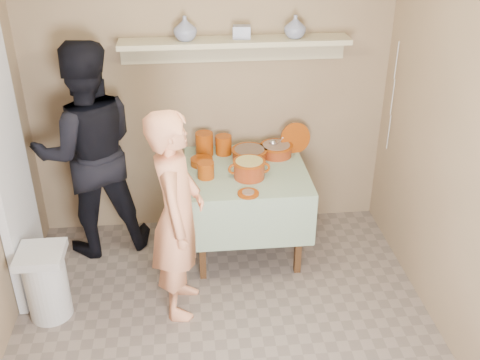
{
  "coord_description": "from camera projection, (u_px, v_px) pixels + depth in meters",
  "views": [
    {
      "loc": [
        -0.2,
        -2.7,
        2.82
      ],
      "look_at": [
        0.15,
        0.75,
        0.95
      ],
      "focal_mm": 42.0,
      "sensor_mm": 36.0,
      "label": 1
    }
  ],
  "objects": [
    {
      "name": "ground",
      "position": [
        229.0,
        360.0,
        3.72
      ],
      "size": [
        3.5,
        3.5,
        0.0
      ],
      "primitive_type": "plane",
      "color": "#74645B",
      "rests_on": "ground"
    },
    {
      "name": "tile_panel",
      "position": [
        10.0,
        171.0,
        3.95
      ],
      "size": [
        0.06,
        0.7,
        2.0
      ],
      "primitive_type": "cube",
      "color": "silver",
      "rests_on": "ground"
    },
    {
      "name": "plate_stack_a",
      "position": [
        204.0,
        144.0,
        4.68
      ],
      "size": [
        0.15,
        0.15,
        0.2
      ],
      "primitive_type": "cylinder",
      "color": "maroon",
      "rests_on": "serving_table"
    },
    {
      "name": "plate_stack_b",
      "position": [
        224.0,
        145.0,
        4.71
      ],
      "size": [
        0.14,
        0.14,
        0.16
      ],
      "primitive_type": "cylinder",
      "color": "maroon",
      "rests_on": "serving_table"
    },
    {
      "name": "bowl_stack",
      "position": [
        206.0,
        170.0,
        4.34
      ],
      "size": [
        0.13,
        0.13,
        0.13
      ],
      "primitive_type": "cylinder",
      "color": "maroon",
      "rests_on": "serving_table"
    },
    {
      "name": "empty_bowl",
      "position": [
        202.0,
        162.0,
        4.55
      ],
      "size": [
        0.18,
        0.18,
        0.05
      ],
      "primitive_type": "cylinder",
      "color": "maroon",
      "rests_on": "serving_table"
    },
    {
      "name": "propped_lid",
      "position": [
        295.0,
        138.0,
        4.74
      ],
      "size": [
        0.27,
        0.13,
        0.26
      ],
      "primitive_type": "cylinder",
      "rotation": [
        1.32,
        0.0,
        0.19
      ],
      "color": "maroon",
      "rests_on": "serving_table"
    },
    {
      "name": "vase_right",
      "position": [
        295.0,
        27.0,
        4.32
      ],
      "size": [
        0.22,
        0.22,
        0.18
      ],
      "primitive_type": "imported",
      "rotation": [
        0.0,
        0.0,
        0.4
      ],
      "color": "navy",
      "rests_on": "wall_shelf"
    },
    {
      "name": "vase_left",
      "position": [
        185.0,
        28.0,
        4.25
      ],
      "size": [
        0.25,
        0.25,
        0.19
      ],
      "primitive_type": "imported",
      "rotation": [
        0.0,
        0.0,
        0.79
      ],
      "color": "navy",
      "rests_on": "wall_shelf"
    },
    {
      "name": "ceramic_box",
      "position": [
        242.0,
        32.0,
        4.33
      ],
      "size": [
        0.15,
        0.11,
        0.1
      ],
      "primitive_type": "cube",
      "rotation": [
        0.0,
        0.0,
        -0.12
      ],
      "color": "navy",
      "rests_on": "wall_shelf"
    },
    {
      "name": "person_cook",
      "position": [
        177.0,
        216.0,
        3.84
      ],
      "size": [
        0.43,
        0.6,
        1.56
      ],
      "primitive_type": "imported",
      "rotation": [
        0.0,
        0.0,
        1.46
      ],
      "color": "#F19568",
      "rests_on": "ground"
    },
    {
      "name": "person_helper",
      "position": [
        88.0,
        151.0,
        4.47
      ],
      "size": [
        1.01,
        0.87,
        1.79
      ],
      "primitive_type": "imported",
      "rotation": [
        0.0,
        0.0,
        -2.9
      ],
      "color": "black",
      "rests_on": "ground"
    },
    {
      "name": "room_shell",
      "position": [
        226.0,
        139.0,
        2.95
      ],
      "size": [
        3.04,
        3.54,
        2.62
      ],
      "color": "#93785A",
      "rests_on": "ground"
    },
    {
      "name": "serving_table",
      "position": [
        246.0,
        182.0,
        4.56
      ],
      "size": [
        0.97,
        0.97,
        0.76
      ],
      "color": "#4C2D16",
      "rests_on": "ground"
    },
    {
      "name": "cazuela_meat_a",
      "position": [
        249.0,
        153.0,
        4.62
      ],
      "size": [
        0.3,
        0.3,
        0.1
      ],
      "color": "maroon",
      "rests_on": "serving_table"
    },
    {
      "name": "cazuela_meat_b",
      "position": [
        276.0,
        149.0,
        4.69
      ],
      "size": [
        0.28,
        0.28,
        0.1
      ],
      "color": "maroon",
      "rests_on": "serving_table"
    },
    {
      "name": "ladle",
      "position": [
        273.0,
        143.0,
        4.67
      ],
      "size": [
        0.08,
        0.26,
        0.19
      ],
      "color": "silver",
      "rests_on": "cazuela_meat_b"
    },
    {
      "name": "cazuela_rice",
      "position": [
        249.0,
        168.0,
        4.33
      ],
      "size": [
        0.33,
        0.25,
        0.14
      ],
      "color": "maroon",
      "rests_on": "serving_table"
    },
    {
      "name": "front_plate",
      "position": [
        248.0,
        193.0,
        4.13
      ],
      "size": [
        0.16,
        0.16,
        0.03
      ],
      "color": "maroon",
      "rests_on": "serving_table"
    },
    {
      "name": "wall_shelf",
      "position": [
        235.0,
        44.0,
        4.39
      ],
      "size": [
        1.8,
        0.25,
        0.21
      ],
      "color": "#BEB28D",
      "rests_on": "room_shell"
    },
    {
      "name": "trash_bin",
      "position": [
        46.0,
        283.0,
        3.98
      ],
      "size": [
        0.32,
        0.32,
        0.56
      ],
      "color": "silver",
      "rests_on": "ground"
    },
    {
      "name": "electrical_cord",
      "position": [
        393.0,
        97.0,
        4.55
      ],
      "size": [
        0.01,
        0.05,
        0.9
      ],
      "color": "silver",
      "rests_on": "wall_shelf"
    }
  ]
}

